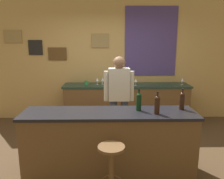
# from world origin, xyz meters

# --- Properties ---
(ground_plane) EXTENTS (10.00, 10.00, 0.00)m
(ground_plane) POSITION_xyz_m (0.00, 0.00, 0.00)
(ground_plane) COLOR #4C3823
(back_wall) EXTENTS (6.00, 0.09, 2.80)m
(back_wall) POSITION_xyz_m (0.02, 2.03, 1.42)
(back_wall) COLOR tan
(back_wall) RESTS_ON ground_plane
(bar_counter) EXTENTS (2.41, 0.60, 0.92)m
(bar_counter) POSITION_xyz_m (0.00, -0.40, 0.46)
(bar_counter) COLOR brown
(bar_counter) RESTS_ON ground_plane
(side_counter) EXTENTS (2.84, 0.56, 0.90)m
(side_counter) POSITION_xyz_m (0.40, 1.65, 0.45)
(side_counter) COLOR brown
(side_counter) RESTS_ON ground_plane
(bartender) EXTENTS (0.52, 0.21, 1.62)m
(bartender) POSITION_xyz_m (0.17, 0.45, 0.94)
(bartender) COLOR #384766
(bartender) RESTS_ON ground_plane
(bar_stool) EXTENTS (0.32, 0.32, 0.68)m
(bar_stool) POSITION_xyz_m (0.02, -0.95, 0.46)
(bar_stool) COLOR brown
(bar_stool) RESTS_ON ground_plane
(wine_bottle_a) EXTENTS (0.07, 0.07, 0.31)m
(wine_bottle_a) POSITION_xyz_m (0.41, -0.34, 1.06)
(wine_bottle_a) COLOR black
(wine_bottle_a) RESTS_ON bar_counter
(wine_bottle_b) EXTENTS (0.07, 0.07, 0.31)m
(wine_bottle_b) POSITION_xyz_m (0.64, -0.50, 1.06)
(wine_bottle_b) COLOR black
(wine_bottle_b) RESTS_ON bar_counter
(wine_bottle_c) EXTENTS (0.07, 0.07, 0.31)m
(wine_bottle_c) POSITION_xyz_m (1.03, -0.30, 1.06)
(wine_bottle_c) COLOR black
(wine_bottle_c) RESTS_ON bar_counter
(wine_glass_a) EXTENTS (0.07, 0.07, 0.16)m
(wine_glass_a) POSITION_xyz_m (-0.26, 1.68, 1.01)
(wine_glass_a) COLOR silver
(wine_glass_a) RESTS_ON side_counter
(wine_glass_b) EXTENTS (0.07, 0.07, 0.16)m
(wine_glass_b) POSITION_xyz_m (-0.15, 1.72, 1.01)
(wine_glass_b) COLOR silver
(wine_glass_b) RESTS_ON side_counter
(wine_glass_c) EXTENTS (0.07, 0.07, 0.16)m
(wine_glass_c) POSITION_xyz_m (0.36, 1.70, 1.01)
(wine_glass_c) COLOR silver
(wine_glass_c) RESTS_ON side_counter
(wine_glass_d) EXTENTS (0.07, 0.07, 0.16)m
(wine_glass_d) POSITION_xyz_m (0.59, 1.55, 1.01)
(wine_glass_d) COLOR silver
(wine_glass_d) RESTS_ON side_counter
(wine_glass_e) EXTENTS (0.07, 0.07, 0.16)m
(wine_glass_e) POSITION_xyz_m (1.65, 1.62, 1.01)
(wine_glass_e) COLOR silver
(wine_glass_e) RESTS_ON side_counter
(coffee_mug) EXTENTS (0.12, 0.08, 0.09)m
(coffee_mug) POSITION_xyz_m (-0.51, 1.63, 0.95)
(coffee_mug) COLOR #338C4C
(coffee_mug) RESTS_ON side_counter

